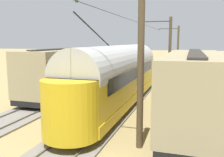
# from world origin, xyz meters

# --- Properties ---
(ground_plane) EXTENTS (220.00, 220.00, 0.00)m
(ground_plane) POSITION_xyz_m (0.00, 0.00, 0.00)
(ground_plane) COLOR #9E8956
(track_streetcar_siding) EXTENTS (2.80, 80.00, 0.18)m
(track_streetcar_siding) POSITION_xyz_m (-5.05, -0.31, 0.05)
(track_streetcar_siding) COLOR slate
(track_streetcar_siding) RESTS_ON ground
(track_adjacent_siding) EXTENTS (2.80, 80.00, 0.18)m
(track_adjacent_siding) POSITION_xyz_m (0.00, -0.31, 0.05)
(track_adjacent_siding) COLOR slate
(track_adjacent_siding) RESTS_ON ground
(track_third_siding) EXTENTS (2.80, 80.00, 0.18)m
(track_third_siding) POSITION_xyz_m (5.05, -0.31, 0.05)
(track_third_siding) COLOR slate
(track_third_siding) RESTS_ON ground
(vintage_streetcar) EXTENTS (2.65, 17.52, 5.67)m
(vintage_streetcar) POSITION_xyz_m (-0.00, 5.41, 2.26)
(vintage_streetcar) COLOR gold
(vintage_streetcar) RESTS_ON ground
(coach_adjacent) EXTENTS (2.96, 11.51, 3.85)m
(coach_adjacent) POSITION_xyz_m (-5.06, 8.20, 2.16)
(coach_adjacent) COLOR tan
(coach_adjacent) RESTS_ON ground
(coach_far_siding) EXTENTS (2.96, 11.95, 3.85)m
(coach_far_siding) POSITION_xyz_m (5.05, 3.11, 2.16)
(coach_far_siding) COLOR tan
(coach_far_siding) RESTS_ON ground
(catenary_pole_foreground) EXTENTS (3.08, 0.28, 6.86)m
(catenary_pole_foreground) POSITION_xyz_m (-2.77, -16.41, 3.60)
(catenary_pole_foreground) COLOR #4C3D28
(catenary_pole_foreground) RESTS_ON ground
(catenary_pole_mid_near) EXTENTS (3.08, 0.28, 6.86)m
(catenary_pole_mid_near) POSITION_xyz_m (-2.77, -2.14, 3.60)
(catenary_pole_mid_near) COLOR #4C3D28
(catenary_pole_mid_near) RESTS_ON ground
(catenary_pole_mid_far) EXTENTS (3.08, 0.28, 6.86)m
(catenary_pole_mid_far) POSITION_xyz_m (-2.77, 12.13, 3.60)
(catenary_pole_mid_far) COLOR #4C3D28
(catenary_pole_mid_far) RESTS_ON ground
(overhead_wire_run) EXTENTS (2.88, 32.55, 0.18)m
(overhead_wire_run) POSITION_xyz_m (-0.08, -2.90, 6.32)
(overhead_wire_run) COLOR black
(overhead_wire_run) RESTS_ON ground
(switch_stand) EXTENTS (0.50, 0.30, 1.24)m
(switch_stand) POSITION_xyz_m (-6.70, -8.03, 0.70)
(switch_stand) COLOR black
(switch_stand) RESTS_ON ground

